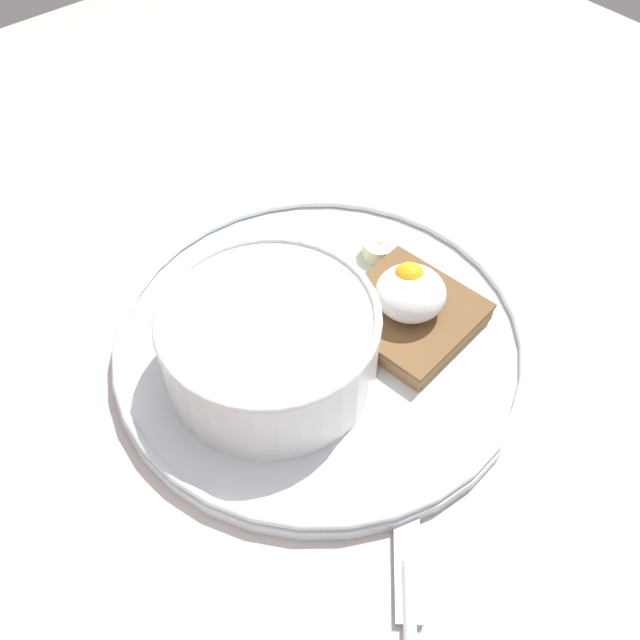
# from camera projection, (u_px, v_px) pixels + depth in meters

# --- Properties ---
(ground_plane) EXTENTS (1.20, 1.20, 0.02)m
(ground_plane) POSITION_uv_depth(u_px,v_px,m) (320.00, 355.00, 0.53)
(ground_plane) COLOR beige
(ground_plane) RESTS_ON ground
(plate) EXTENTS (0.30, 0.30, 0.02)m
(plate) POSITION_uv_depth(u_px,v_px,m) (320.00, 340.00, 0.52)
(plate) COLOR white
(plate) RESTS_ON ground_plane
(oatmeal_bowl) EXTENTS (0.15, 0.15, 0.06)m
(oatmeal_bowl) POSITION_uv_depth(u_px,v_px,m) (269.00, 342.00, 0.48)
(oatmeal_bowl) COLOR white
(oatmeal_bowl) RESTS_ON plate
(toast_slice) EXTENTS (0.10, 0.10, 0.02)m
(toast_slice) POSITION_uv_depth(u_px,v_px,m) (408.00, 314.00, 0.52)
(toast_slice) COLOR brown
(toast_slice) RESTS_ON plate
(poached_egg) EXTENTS (0.05, 0.05, 0.04)m
(poached_egg) POSITION_uv_depth(u_px,v_px,m) (410.00, 291.00, 0.50)
(poached_egg) COLOR white
(poached_egg) RESTS_ON toast_slice
(banana_slice_front) EXTENTS (0.03, 0.03, 0.02)m
(banana_slice_front) POSITION_uv_depth(u_px,v_px,m) (380.00, 248.00, 0.57)
(banana_slice_front) COLOR beige
(banana_slice_front) RESTS_ON plate
(banana_slice_left) EXTENTS (0.04, 0.03, 0.01)m
(banana_slice_left) POSITION_uv_depth(u_px,v_px,m) (332.00, 260.00, 0.56)
(banana_slice_left) COLOR #EDECB1
(banana_slice_left) RESTS_ON plate
(banana_slice_back) EXTENTS (0.03, 0.03, 0.01)m
(banana_slice_back) POSITION_uv_depth(u_px,v_px,m) (298.00, 264.00, 0.56)
(banana_slice_back) COLOR beige
(banana_slice_back) RESTS_ON plate
(knife) EXTENTS (0.10, 0.10, 0.01)m
(knife) POSITION_uv_depth(u_px,v_px,m) (409.00, 619.00, 0.39)
(knife) COLOR silver
(knife) RESTS_ON ground_plane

